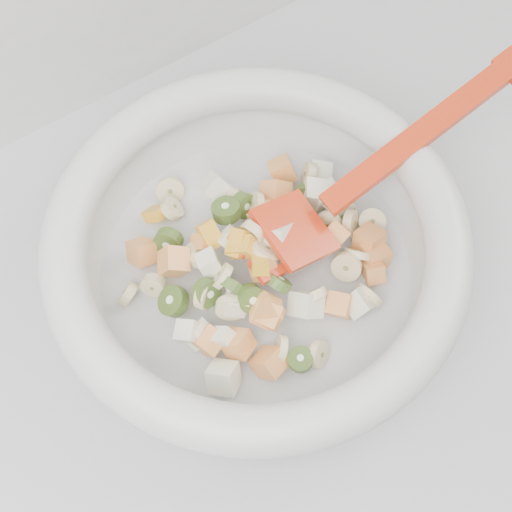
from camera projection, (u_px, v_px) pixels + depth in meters
counter at (174, 468)px, 1.03m from camera, size 2.00×0.60×0.90m
mixing_bowl at (257, 251)px, 0.62m from camera, size 0.46×0.36×0.13m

